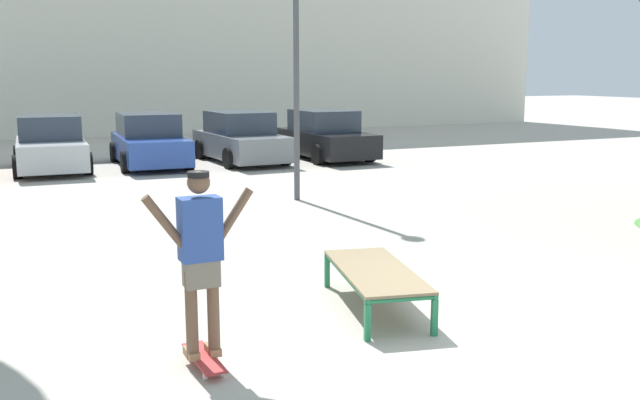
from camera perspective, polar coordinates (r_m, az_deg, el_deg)
The scene contains 9 objects.
ground_plane at distance 7.85m, azimuth 10.04°, elevation -9.41°, with size 120.00×120.00×0.00m, color #B2AA9E.
skate_box at distance 7.94m, azimuth 4.51°, elevation -5.92°, with size 1.15×2.02×0.46m.
skateboard at distance 6.61m, azimuth -9.36°, elevation -12.52°, with size 0.22×0.80×0.09m.
skater at distance 6.29m, azimuth -9.63°, elevation -4.12°, with size 1.00×0.29×1.69m.
car_silver at distance 20.60m, azimuth -20.97°, elevation 4.16°, with size 2.02×4.25×1.50m.
car_blue at distance 20.83m, azimuth -13.64°, elevation 4.60°, with size 2.04×4.26×1.50m.
car_grey at distance 21.22m, azimuth -6.44°, elevation 4.93°, with size 2.07×4.27×1.50m.
car_black at distance 21.96m, azimuth 0.39°, elevation 5.16°, with size 1.95×4.22×1.50m.
light_post at distance 14.63m, azimuth -1.96°, elevation 14.94°, with size 0.36×0.36×5.83m.
Camera 1 is at (-4.24, -6.07, 2.61)m, focal length 39.58 mm.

